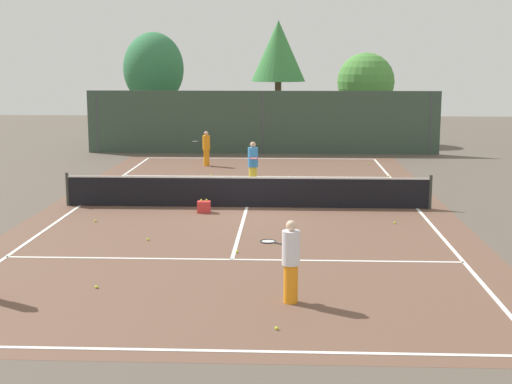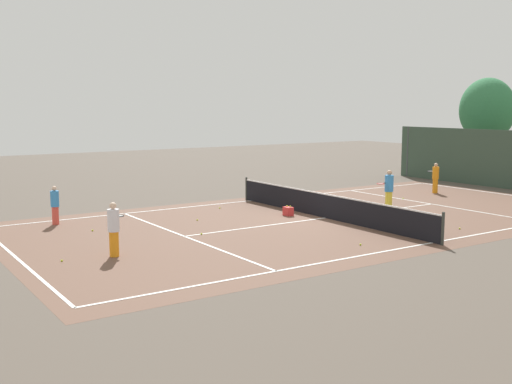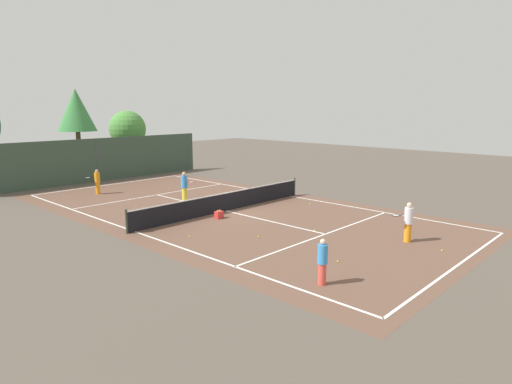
# 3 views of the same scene
# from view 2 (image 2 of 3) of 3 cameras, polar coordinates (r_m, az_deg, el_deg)

# --- Properties ---
(ground_plane) EXTENTS (80.00, 80.00, 0.00)m
(ground_plane) POSITION_cam_2_polar(r_m,az_deg,el_deg) (25.25, 6.41, -2.40)
(ground_plane) COLOR brown
(court_surface) EXTENTS (13.00, 25.00, 0.01)m
(court_surface) POSITION_cam_2_polar(r_m,az_deg,el_deg) (25.25, 6.41, -2.40)
(court_surface) COLOR brown
(court_surface) RESTS_ON ground_plane
(tennis_net) EXTENTS (11.90, 0.10, 1.10)m
(tennis_net) POSITION_cam_2_polar(r_m,az_deg,el_deg) (25.16, 6.43, -1.26)
(tennis_net) COLOR #333833
(tennis_net) RESTS_ON ground_plane
(tree_0) EXTENTS (3.46, 3.69, 6.32)m
(tree_0) POSITION_cam_2_polar(r_m,az_deg,el_deg) (43.39, 20.55, 7.09)
(tree_0) COLOR brown
(tree_0) RESTS_ON ground_plane
(player_0) EXTENTS (0.91, 0.59, 1.57)m
(player_0) POSITION_cam_2_polar(r_m,az_deg,el_deg) (33.45, 16.21, 1.29)
(player_0) COLOR orange
(player_0) RESTS_ON ground_plane
(player_1) EXTENTS (0.87, 0.76, 1.66)m
(player_1) POSITION_cam_2_polar(r_m,az_deg,el_deg) (19.11, -12.98, -3.31)
(player_1) COLOR orange
(player_1) RESTS_ON ground_plane
(player_2) EXTENTS (0.43, 0.95, 1.75)m
(player_2) POSITION_cam_2_polar(r_m,az_deg,el_deg) (27.50, 12.14, 0.22)
(player_2) COLOR yellow
(player_2) RESTS_ON ground_plane
(player_3) EXTENTS (0.32, 0.32, 1.49)m
(player_3) POSITION_cam_2_polar(r_m,az_deg,el_deg) (24.85, -18.05, -1.13)
(player_3) COLOR #E54C3F
(player_3) RESTS_ON ground_plane
(ball_crate) EXTENTS (0.40, 0.29, 0.43)m
(ball_crate) POSITION_cam_2_polar(r_m,az_deg,el_deg) (25.66, 2.98, -1.78)
(ball_crate) COLOR red
(ball_crate) RESTS_ON ground_plane
(tennis_ball_0) EXTENTS (0.07, 0.07, 0.07)m
(tennis_ball_0) POSITION_cam_2_polar(r_m,az_deg,el_deg) (24.62, -5.44, -2.58)
(tennis_ball_0) COLOR #CCE533
(tennis_ball_0) RESTS_ON ground_plane
(tennis_ball_1) EXTENTS (0.07, 0.07, 0.07)m
(tennis_ball_1) POSITION_cam_2_polar(r_m,az_deg,el_deg) (26.63, 4.26, -1.76)
(tennis_ball_1) COLOR #CCE533
(tennis_ball_1) RESTS_ON ground_plane
(tennis_ball_2) EXTENTS (0.07, 0.07, 0.07)m
(tennis_ball_2) POSITION_cam_2_polar(r_m,az_deg,el_deg) (31.02, 13.40, -0.57)
(tennis_ball_2) COLOR #CCE533
(tennis_ball_2) RESTS_ON ground_plane
(tennis_ball_3) EXTENTS (0.07, 0.07, 0.07)m
(tennis_ball_3) POSITION_cam_2_polar(r_m,az_deg,el_deg) (19.05, -17.47, -6.05)
(tennis_ball_3) COLOR #CCE533
(tennis_ball_3) RESTS_ON ground_plane
(tennis_ball_4) EXTENTS (0.07, 0.07, 0.07)m
(tennis_ball_4) POSITION_cam_2_polar(r_m,az_deg,el_deg) (21.97, -5.05, -3.86)
(tennis_ball_4) COLOR #CCE533
(tennis_ball_4) RESTS_ON ground_plane
(tennis_ball_6) EXTENTS (0.07, 0.07, 0.07)m
(tennis_ball_6) POSITION_cam_2_polar(r_m,az_deg,el_deg) (27.38, -3.36, -1.48)
(tennis_ball_6) COLOR #CCE533
(tennis_ball_6) RESTS_ON ground_plane
(tennis_ball_7) EXTENTS (0.07, 0.07, 0.07)m
(tennis_ball_7) POSITION_cam_2_polar(r_m,az_deg,el_deg) (23.26, -14.84, -3.44)
(tennis_ball_7) COLOR #CCE533
(tennis_ball_7) RESTS_ON ground_plane
(tennis_ball_8) EXTENTS (0.07, 0.07, 0.07)m
(tennis_ball_8) POSITION_cam_2_polar(r_m,az_deg,el_deg) (20.50, 9.60, -4.80)
(tennis_ball_8) COLOR #CCE533
(tennis_ball_8) RESTS_ON ground_plane
(tennis_ball_9) EXTENTS (0.07, 0.07, 0.07)m
(tennis_ball_9) POSITION_cam_2_polar(r_m,az_deg,el_deg) (24.03, 18.27, -3.21)
(tennis_ball_9) COLOR #CCE533
(tennis_ball_9) RESTS_ON ground_plane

